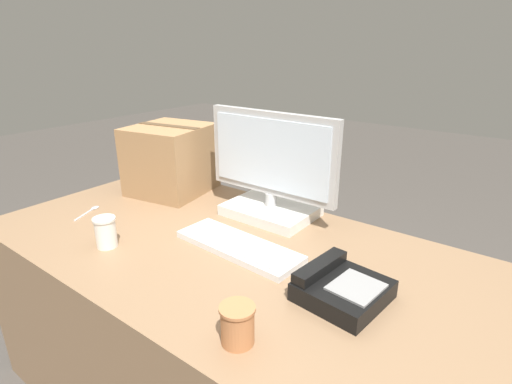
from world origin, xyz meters
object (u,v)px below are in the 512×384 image
object	(u,v)px
paper_cup_left	(106,232)
cardboard_box	(171,159)
keyboard	(238,246)
spoon	(91,210)
monitor	(271,176)
paper_cup_right	(238,324)
desk_phone	(341,288)

from	to	relation	value
paper_cup_left	cardboard_box	world-z (taller)	cardboard_box
keyboard	cardboard_box	xyz separation A→B (m)	(-0.60, 0.25, 0.14)
paper_cup_left	spoon	bearing A→B (deg)	157.13
monitor	spoon	xyz separation A→B (m)	(-0.61, -0.41, -0.16)
paper_cup_left	paper_cup_right	size ratio (longest dim) A/B	1.08
paper_cup_right	paper_cup_left	bearing A→B (deg)	172.05
desk_phone	paper_cup_left	world-z (taller)	paper_cup_left
monitor	keyboard	bearing A→B (deg)	-75.42
keyboard	paper_cup_right	size ratio (longest dim) A/B	4.78
monitor	paper_cup_right	size ratio (longest dim) A/B	5.77
keyboard	spoon	xyz separation A→B (m)	(-0.68, -0.11, -0.01)
paper_cup_right	spoon	size ratio (longest dim) A/B	0.66
monitor	spoon	size ratio (longest dim) A/B	3.79
desk_phone	spoon	xyz separation A→B (m)	(-1.07, -0.07, -0.03)
cardboard_box	spoon	bearing A→B (deg)	-103.47
keyboard	spoon	bearing A→B (deg)	-167.30
monitor	cardboard_box	xyz separation A→B (m)	(-0.52, -0.04, -0.01)
paper_cup_left	spoon	size ratio (longest dim) A/B	0.71
paper_cup_left	cardboard_box	distance (m)	0.56
paper_cup_right	cardboard_box	distance (m)	1.06
desk_phone	paper_cup_right	bearing A→B (deg)	-104.27
keyboard	desk_phone	world-z (taller)	desk_phone
paper_cup_left	paper_cup_right	xyz separation A→B (m)	(0.64, -0.09, -0.00)
monitor	paper_cup_left	bearing A→B (deg)	-118.03
desk_phone	spoon	bearing A→B (deg)	-169.74
keyboard	cardboard_box	distance (m)	0.66
monitor	desk_phone	xyz separation A→B (m)	(0.46, -0.34, -0.13)
keyboard	cardboard_box	bearing A→B (deg)	160.34
desk_phone	spoon	size ratio (longest dim) A/B	1.61
desk_phone	keyboard	bearing A→B (deg)	-179.78
cardboard_box	paper_cup_right	bearing A→B (deg)	-34.07
spoon	cardboard_box	bearing A→B (deg)	-37.87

